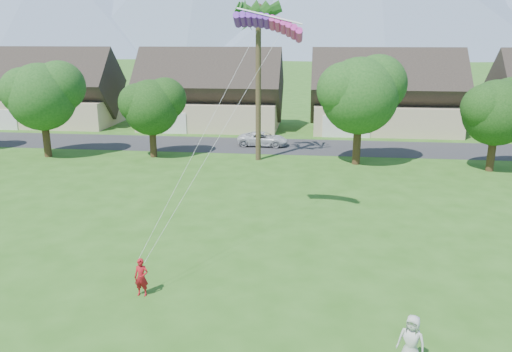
# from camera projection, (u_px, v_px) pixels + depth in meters

# --- Properties ---
(street) EXTENTS (90.00, 7.00, 0.01)m
(street) POSITION_uv_depth(u_px,v_px,m) (286.00, 146.00, 46.69)
(street) COLOR #2D2D30
(street) RESTS_ON ground
(kite_flyer) EXTENTS (0.58, 0.38, 1.56)m
(kite_flyer) POSITION_uv_depth(u_px,v_px,m) (141.00, 277.00, 19.65)
(kite_flyer) COLOR #AD131C
(kite_flyer) RESTS_ON ground
(watcher) EXTENTS (1.02, 0.89, 1.75)m
(watcher) POSITION_uv_depth(u_px,v_px,m) (411.00, 341.00, 15.36)
(watcher) COLOR beige
(watcher) RESTS_ON ground
(parked_car) EXTENTS (4.79, 2.40, 1.30)m
(parked_car) POSITION_uv_depth(u_px,v_px,m) (263.00, 139.00, 46.76)
(parked_car) COLOR silver
(parked_car) RESTS_ON ground
(houses_row) EXTENTS (72.75, 8.19, 8.86)m
(houses_row) POSITION_uv_depth(u_px,v_px,m) (296.00, 98.00, 54.31)
(houses_row) COLOR beige
(houses_row) RESTS_ON ground
(tree_row) EXTENTS (62.27, 6.67, 8.45)m
(tree_row) POSITION_uv_depth(u_px,v_px,m) (268.00, 102.00, 39.68)
(tree_row) COLOR #47301C
(tree_row) RESTS_ON ground
(fan_palm) EXTENTS (3.00, 3.00, 13.80)m
(fan_palm) POSITION_uv_depth(u_px,v_px,m) (258.00, 11.00, 38.47)
(fan_palm) COLOR #4C3D26
(fan_palm) RESTS_ON ground
(parafoil_kite) EXTENTS (3.46, 1.13, 0.50)m
(parafoil_kite) POSITION_uv_depth(u_px,v_px,m) (270.00, 22.00, 24.12)
(parafoil_kite) COLOR #5E17B1
(parafoil_kite) RESTS_ON ground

